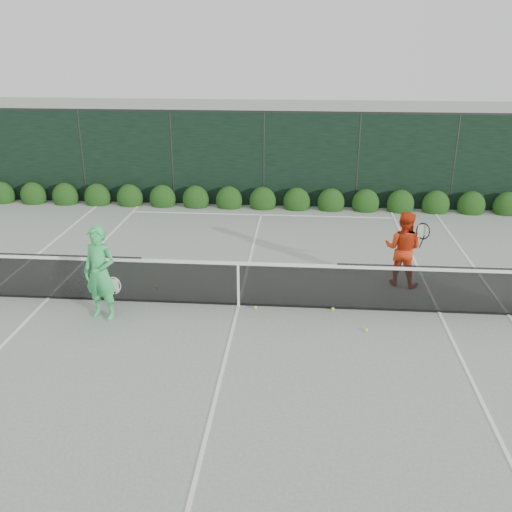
{
  "coord_description": "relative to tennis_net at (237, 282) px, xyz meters",
  "views": [
    {
      "loc": [
        1.24,
        -10.66,
        5.3
      ],
      "look_at": [
        0.34,
        0.3,
        1.0
      ],
      "focal_mm": 40.0,
      "sensor_mm": 36.0,
      "label": 1
    }
  ],
  "objects": [
    {
      "name": "ground",
      "position": [
        0.02,
        0.0,
        -0.53
      ],
      "size": [
        80.0,
        80.0,
        0.0
      ],
      "primitive_type": "plane",
      "color": "gray",
      "rests_on": "ground"
    },
    {
      "name": "tennis_net",
      "position": [
        0.0,
        0.0,
        0.0
      ],
      "size": [
        12.9,
        0.1,
        1.07
      ],
      "color": "black",
      "rests_on": "ground"
    },
    {
      "name": "player_woman",
      "position": [
        -2.6,
        -0.73,
        0.42
      ],
      "size": [
        0.79,
        0.62,
        1.9
      ],
      "rotation": [
        0.0,
        0.0,
        -0.26
      ],
      "color": "#39C35F",
      "rests_on": "ground"
    },
    {
      "name": "player_man",
      "position": [
        3.55,
        1.38,
        0.33
      ],
      "size": [
        1.02,
        0.93,
        1.71
      ],
      "rotation": [
        0.0,
        0.0,
        2.73
      ],
      "color": "red",
      "rests_on": "ground"
    },
    {
      "name": "court_lines",
      "position": [
        0.02,
        0.0,
        -0.53
      ],
      "size": [
        11.03,
        23.83,
        0.01
      ],
      "color": "white",
      "rests_on": "ground"
    },
    {
      "name": "windscreen_fence",
      "position": [
        0.02,
        -2.71,
        0.98
      ],
      "size": [
        32.0,
        21.07,
        3.06
      ],
      "color": "black",
      "rests_on": "ground"
    },
    {
      "name": "hedge_row",
      "position": [
        0.02,
        7.15,
        -0.3
      ],
      "size": [
        31.66,
        0.65,
        0.94
      ],
      "color": "#17340E",
      "rests_on": "ground"
    },
    {
      "name": "tennis_balls",
      "position": [
        0.76,
        -0.12,
        -0.5
      ],
      "size": [
        4.53,
        1.67,
        0.07
      ],
      "color": "#E5F536",
      "rests_on": "ground"
    }
  ]
}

